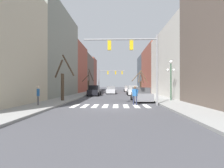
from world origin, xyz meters
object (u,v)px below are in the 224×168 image
car_parked_right_far (141,95)px  street_tree_right_near (141,82)px  street_lamp_right_corner (171,72)px  car_parked_right_mid (94,91)px  traffic_signal_near (136,54)px  car_at_intersection (111,90)px  pedestrian_on_right_sidewalk (135,94)px  car_parked_left_mid (128,89)px  car_parked_left_far (133,91)px  traffic_signal_far (109,75)px  pedestrian_waiting_at_curb (38,94)px  street_tree_left_far (63,80)px  street_tree_right_mid (89,84)px

car_parked_right_far → street_tree_right_near: size_ratio=1.04×
street_lamp_right_corner → car_parked_right_mid: 14.25m
traffic_signal_near → car_at_intersection: (-2.97, 19.95, -3.90)m
pedestrian_on_right_sidewalk → car_parked_left_mid: bearing=-54.4°
car_parked_right_far → street_tree_right_near: bearing=-7.4°
car_parked_right_far → car_parked_left_far: (0.05, 11.60, 0.06)m
traffic_signal_far → car_at_intersection: traffic_signal_far is taller
traffic_signal_far → street_lamp_right_corner: 27.11m
traffic_signal_far → car_at_intersection: size_ratio=1.40×
traffic_signal_near → car_at_intersection: size_ratio=1.39×
traffic_signal_near → traffic_signal_far: (-3.94, 29.36, -0.26)m
car_parked_right_mid → car_at_intersection: car_parked_right_mid is taller
traffic_signal_far → car_parked_right_far: 26.21m
car_parked_left_mid → car_parked_right_far: (-0.08, -27.10, 0.00)m
pedestrian_waiting_at_curb → street_tree_right_near: street_tree_right_near is taller
pedestrian_waiting_at_curb → street_tree_left_far: (0.72, 4.36, 1.32)m
traffic_signal_near → street_tree_left_far: 8.63m
street_tree_right_mid → pedestrian_on_right_sidewalk: bearing=-69.1°
street_lamp_right_corner → pedestrian_on_right_sidewalk: size_ratio=2.53×
car_parked_right_mid → street_tree_right_near: street_tree_right_near is taller
traffic_signal_far → street_tree_right_near: (7.01, -9.41, -2.00)m
car_parked_right_far → pedestrian_on_right_sidewalk: bearing=164.1°
car_at_intersection → street_lamp_right_corner: bearing=23.7°
car_parked_right_mid → street_tree_left_far: bearing=168.5°
pedestrian_on_right_sidewalk → street_tree_left_far: (-7.66, 2.96, 1.40)m
pedestrian_waiting_at_curb → street_tree_right_mid: (0.84, 21.11, 0.98)m
street_lamp_right_corner → pedestrian_waiting_at_curb: street_lamp_right_corner is taller
pedestrian_on_right_sidewalk → street_tree_right_near: 20.07m
traffic_signal_near → street_tree_right_near: 20.31m
car_parked_right_mid → street_tree_left_far: (-2.11, -10.41, 1.62)m
traffic_signal_far → car_at_intersection: 10.13m
traffic_signal_near → street_tree_right_mid: (-7.60, 19.88, -2.55)m
street_lamp_right_corner → car_parked_right_mid: street_lamp_right_corner is taller
street_tree_right_near → street_lamp_right_corner: bearing=-86.0°
traffic_signal_near → car_parked_left_mid: 31.23m
pedestrian_on_right_sidewalk → street_tree_right_mid: bearing=-31.4°
car_parked_right_mid → street_tree_right_mid: (-1.98, 6.33, 1.28)m
car_parked_left_mid → car_parked_left_far: car_parked_left_far is taller
street_lamp_right_corner → traffic_signal_near: bearing=-140.1°
traffic_signal_near → street_tree_right_near: (3.07, 19.95, -2.26)m
car_parked_left_mid → street_tree_right_mid: bearing=142.0°
street_tree_right_mid → traffic_signal_far: bearing=68.9°
street_lamp_right_corner → street_tree_right_near: (-1.15, 16.42, -0.88)m
car_parked_right_mid → car_parked_left_far: bearing=-73.9°
street_tree_left_far → car_at_intersection: bearing=74.2°
traffic_signal_far → street_tree_right_near: size_ratio=1.45×
street_tree_right_near → car_parked_left_mid: bearing=100.3°
car_at_intersection → street_tree_right_mid: (-4.63, -0.07, 1.34)m
pedestrian_on_right_sidewalk → car_at_intersection: bearing=-43.9°
car_at_intersection → car_parked_left_far: bearing=41.8°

